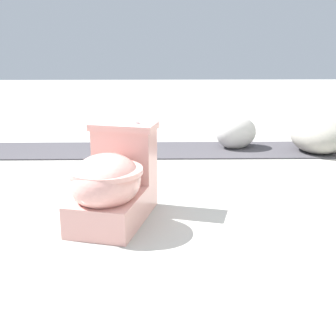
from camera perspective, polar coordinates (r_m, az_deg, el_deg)
name	(u,v)px	position (r m, az deg, el deg)	size (l,w,h in m)	color
ground_plane	(123,209)	(2.77, -5.56, -4.96)	(14.00, 14.00, 0.00)	#A8A59E
gravel_strip	(192,150)	(4.04, 2.97, 2.18)	(0.56, 8.00, 0.01)	#423F44
toilet	(112,183)	(2.54, -6.81, -1.77)	(0.70, 0.52, 0.52)	#E09E93
boulder_near	(318,136)	(4.13, 17.84, 3.73)	(0.48, 0.42, 0.29)	gray
boulder_far	(236,132)	(4.12, 8.28, 4.32)	(0.37, 0.28, 0.29)	#B7B2AD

